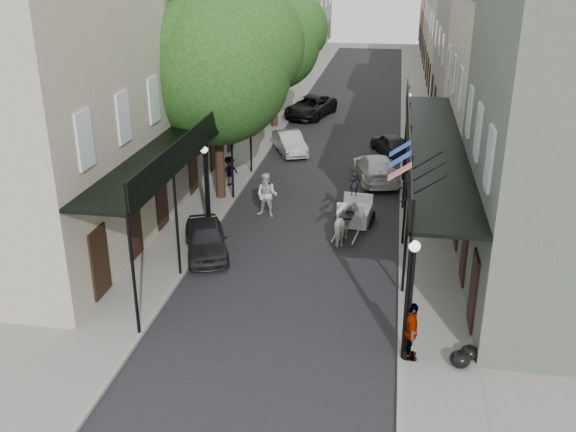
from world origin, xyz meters
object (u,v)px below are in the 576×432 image
at_px(carriage, 357,200).
at_px(car_right_near, 376,168).
at_px(pedestrian_walking, 267,195).
at_px(car_left_mid, 290,143).
at_px(tree_far, 280,39).
at_px(tree_near, 225,62).
at_px(car_left_far, 311,107).
at_px(lamppost_right_far, 407,125).
at_px(pedestrian_sidewalk_left, 229,171).
at_px(pedestrian_sidewalk_right, 411,331).
at_px(car_left_near, 206,239).
at_px(car_right_far, 391,144).
at_px(lamppost_left, 206,187).
at_px(lamppost_right_near, 410,299).
at_px(horse, 346,225).

relative_size(carriage, car_right_near, 0.54).
bearing_deg(pedestrian_walking, carriage, 10.28).
bearing_deg(car_left_mid, tree_far, 82.01).
height_order(tree_near, car_left_far, tree_near).
distance_m(lamppost_right_far, car_right_near, 4.48).
xyz_separation_m(pedestrian_sidewalk_left, car_left_far, (2.01, 15.79, -0.13)).
height_order(lamppost_right_far, pedestrian_sidewalk_right, lamppost_right_far).
distance_m(pedestrian_walking, car_left_near, 4.54).
height_order(lamppost_right_far, car_left_far, lamppost_right_far).
height_order(pedestrian_sidewalk_right, car_left_mid, pedestrian_sidewalk_right).
bearing_deg(pedestrian_sidewalk_left, car_left_near, 55.07).
relative_size(tree_near, carriage, 3.77).
height_order(pedestrian_sidewalk_left, car_right_far, pedestrian_sidewalk_left).
bearing_deg(pedestrian_sidewalk_left, lamppost_right_far, 173.42).
bearing_deg(pedestrian_sidewalk_right, tree_near, 30.29).
distance_m(lamppost_left, car_right_far, 15.01).
distance_m(lamppost_right_near, pedestrian_walking, 11.96).
distance_m(pedestrian_walking, car_left_mid, 9.97).
distance_m(lamppost_right_far, car_left_far, 11.69).
relative_size(tree_far, pedestrian_walking, 4.26).
relative_size(lamppost_left, car_left_near, 0.96).
xyz_separation_m(horse, car_right_near, (0.89, 8.00, -0.08)).
xyz_separation_m(carriage, car_left_mid, (-4.57, 9.81, -0.36)).
bearing_deg(carriage, lamppost_right_far, 84.02).
distance_m(lamppost_left, pedestrian_sidewalk_left, 5.85).
height_order(tree_far, car_left_far, tree_far).
xyz_separation_m(tree_far, car_right_far, (7.51, -5.18, -5.22)).
distance_m(lamppost_right_far, car_left_near, 16.04).
bearing_deg(lamppost_right_near, car_left_mid, 108.37).
relative_size(tree_near, car_left_mid, 2.51).
relative_size(lamppost_left, car_right_near, 0.78).
distance_m(tree_far, lamppost_right_far, 11.05).
distance_m(car_left_near, car_left_far, 23.51).
bearing_deg(lamppost_right_near, car_right_near, 95.36).
relative_size(lamppost_right_near, pedestrian_sidewalk_left, 2.47).
height_order(car_left_far, car_right_far, car_left_far).
distance_m(tree_far, lamppost_right_near, 27.74).
bearing_deg(tree_far, pedestrian_sidewalk_right, -72.12).
relative_size(car_right_near, car_right_far, 1.30).
distance_m(tree_near, car_right_near, 9.72).
bearing_deg(pedestrian_sidewalk_left, tree_near, 62.84).
bearing_deg(car_left_mid, carriage, -88.33).
xyz_separation_m(lamppost_right_near, car_right_near, (-1.50, 16.00, -1.36)).
bearing_deg(car_left_far, car_left_mid, -75.51).
relative_size(carriage, pedestrian_walking, 1.26).
xyz_separation_m(tree_near, car_right_near, (6.80, 3.82, -5.80)).
height_order(carriage, car_right_far, carriage).
distance_m(tree_far, horse, 19.79).
height_order(tree_near, car_left_near, tree_near).
xyz_separation_m(lamppost_left, car_left_near, (0.50, -2.00, -1.39)).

